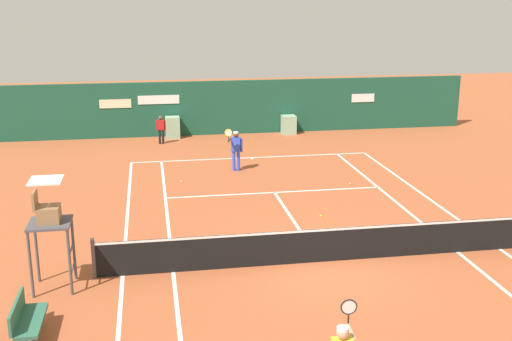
{
  "coord_description": "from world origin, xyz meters",
  "views": [
    {
      "loc": [
        -4.43,
        -15.39,
        6.97
      ],
      "look_at": [
        -0.65,
        6.67,
        0.8
      ],
      "focal_mm": 44.3,
      "sensor_mm": 36.0,
      "label": 1
    }
  ],
  "objects": [
    {
      "name": "tennis_ball_by_sideline",
      "position": [
        0.97,
        3.52,
        0.03
      ],
      "size": [
        0.07,
        0.07,
        0.07
      ],
      "primitive_type": "sphere",
      "color": "#CCE033",
      "rests_on": "ground_plane"
    },
    {
      "name": "player_on_baseline",
      "position": [
        -0.99,
        9.64,
        1.0
      ],
      "size": [
        0.78,
        0.68,
        1.87
      ],
      "rotation": [
        0.0,
        0.0,
        2.88
      ],
      "color": "blue",
      "rests_on": "ground_plane"
    },
    {
      "name": "player_bench",
      "position": [
        -7.17,
        -2.87,
        0.51
      ],
      "size": [
        0.54,
        1.48,
        0.88
      ],
      "rotation": [
        0.0,
        0.0,
        -1.57
      ],
      "color": "#38383D",
      "rests_on": "ground_plane"
    },
    {
      "name": "tennis_net",
      "position": [
        0.0,
        0.0,
        0.51
      ],
      "size": [
        12.1,
        0.1,
        1.07
      ],
      "color": "#4C4C51",
      "rests_on": "ground_plane"
    },
    {
      "name": "ball_kid_centre_post",
      "position": [
        -3.9,
        15.21,
        0.8
      ],
      "size": [
        0.46,
        0.2,
        1.39
      ],
      "rotation": [
        0.0,
        0.0,
        3.07
      ],
      "color": "black",
      "rests_on": "ground_plane"
    },
    {
      "name": "tennis_ball_near_service_line",
      "position": [
        3.08,
        6.92,
        0.03
      ],
      "size": [
        0.07,
        0.07,
        0.07
      ],
      "primitive_type": "sphere",
      "color": "#CCE033",
      "rests_on": "ground_plane"
    },
    {
      "name": "umpire_chair",
      "position": [
        -6.93,
        -0.44,
        1.83
      ],
      "size": [
        1.0,
        1.0,
        2.8
      ],
      "rotation": [
        0.0,
        0.0,
        -1.57
      ],
      "color": "#47474C",
      "rests_on": "ground_plane"
    },
    {
      "name": "sponsor_back_wall",
      "position": [
        -0.03,
        16.97,
        1.35
      ],
      "size": [
        25.0,
        1.02,
        2.8
      ],
      "color": "#194C38",
      "rests_on": "ground_plane"
    },
    {
      "name": "ground_plane",
      "position": [
        -0.0,
        0.58,
        0.0
      ],
      "size": [
        80.0,
        80.0,
        0.01
      ],
      "color": "#A8512D"
    },
    {
      "name": "tennis_ball_mid_court",
      "position": [
        -3.32,
        8.31,
        0.03
      ],
      "size": [
        0.07,
        0.07,
        0.07
      ],
      "primitive_type": "sphere",
      "color": "#CCE033",
      "rests_on": "ground_plane"
    }
  ]
}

